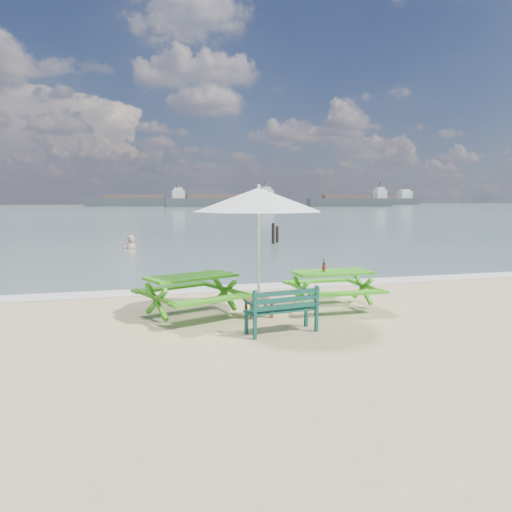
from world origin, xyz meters
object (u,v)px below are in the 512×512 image
object	(u,v)px
picnic_table_right	(332,290)
beer_bottle	(324,267)
picnic_table_left	(192,297)
side_table	(259,307)
patio_umbrella	(259,200)
park_bench	(282,319)
swimmer	(130,255)

from	to	relation	value
picnic_table_right	beer_bottle	distance (m)	0.53
picnic_table_left	side_table	size ratio (longest dim) A/B	4.64
picnic_table_right	patio_umbrella	size ratio (longest dim) A/B	0.71
park_bench	beer_bottle	xyz separation A→B (m)	(1.42, 1.56, 0.62)
picnic_table_right	swimmer	distance (m)	14.10
park_bench	swimmer	world-z (taller)	park_bench
side_table	swimmer	distance (m)	14.05
side_table	beer_bottle	world-z (taller)	beer_bottle
patio_umbrella	picnic_table_left	bearing A→B (deg)	167.32
picnic_table_right	beer_bottle	bearing A→B (deg)	-174.14
picnic_table_left	beer_bottle	xyz separation A→B (m)	(2.74, 0.03, 0.47)
beer_bottle	swimmer	world-z (taller)	beer_bottle
picnic_table_left	swimmer	distance (m)	13.64
picnic_table_left	swimmer	xyz separation A→B (m)	(-0.91, 13.59, -0.69)
side_table	swimmer	bearing A→B (deg)	98.88
picnic_table_right	park_bench	distance (m)	2.28
patio_umbrella	swimmer	world-z (taller)	patio_umbrella
patio_umbrella	park_bench	bearing A→B (deg)	-87.27
picnic_table_left	side_table	xyz separation A→B (m)	(1.26, -0.28, -0.22)
beer_bottle	swimmer	size ratio (longest dim) A/B	0.15
patio_umbrella	side_table	bearing A→B (deg)	90.00
picnic_table_left	picnic_table_right	world-z (taller)	picnic_table_left
picnic_table_left	beer_bottle	world-z (taller)	beer_bottle
picnic_table_right	park_bench	world-z (taller)	picnic_table_right
picnic_table_left	picnic_table_right	bearing A→B (deg)	1.02
picnic_table_right	side_table	bearing A→B (deg)	-168.76
beer_bottle	swimmer	bearing A→B (deg)	105.07
picnic_table_right	side_table	size ratio (longest dim) A/B	3.53
picnic_table_left	patio_umbrella	world-z (taller)	patio_umbrella
picnic_table_left	patio_umbrella	size ratio (longest dim) A/B	0.93
side_table	park_bench	bearing A→B (deg)	-87.27
picnic_table_left	park_bench	world-z (taller)	picnic_table_left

